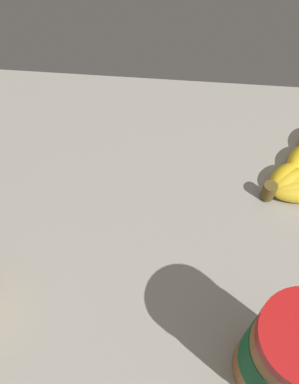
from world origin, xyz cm
name	(u,v)px	position (x,y,z in cm)	size (l,w,h in cm)	color
ground_plane	(178,238)	(0.00, 0.00, -1.63)	(75.15, 61.66, 3.26)	gray
peanut_butter_jar	(286,354)	(-11.82, 17.45, 7.88)	(9.31, 9.31, 15.81)	#9E602D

